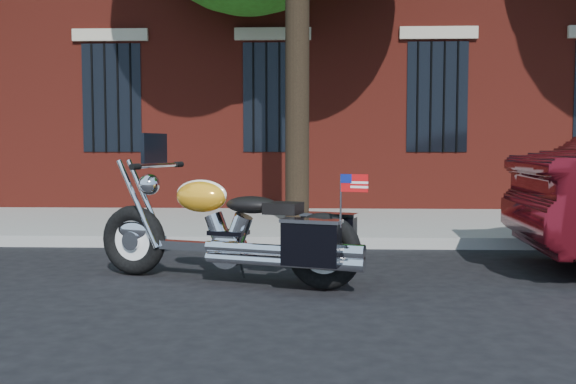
{
  "coord_description": "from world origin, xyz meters",
  "views": [
    {
      "loc": [
        0.74,
        -6.81,
        1.31
      ],
      "look_at": [
        0.44,
        0.8,
        0.76
      ],
      "focal_mm": 40.0,
      "sensor_mm": 36.0,
      "label": 1
    }
  ],
  "objects": [
    {
      "name": "ground",
      "position": [
        0.0,
        0.0,
        0.0
      ],
      "size": [
        120.0,
        120.0,
        0.0
      ],
      "primitive_type": "plane",
      "color": "black",
      "rests_on": "ground"
    },
    {
      "name": "curb",
      "position": [
        0.0,
        1.38,
        0.07
      ],
      "size": [
        40.0,
        0.16,
        0.15
      ],
      "primitive_type": "cube",
      "color": "gray",
      "rests_on": "ground"
    },
    {
      "name": "sidewalk",
      "position": [
        0.0,
        3.26,
        0.07
      ],
      "size": [
        40.0,
        3.6,
        0.15
      ],
      "primitive_type": "cube",
      "color": "gray",
      "rests_on": "ground"
    },
    {
      "name": "motorcycle",
      "position": [
        0.02,
        -0.8,
        0.48
      ],
      "size": [
        2.63,
        1.37,
        1.43
      ],
      "rotation": [
        0.0,
        0.0,
        -0.31
      ],
      "color": "black",
      "rests_on": "ground"
    }
  ]
}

